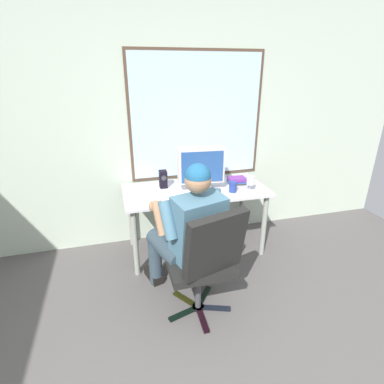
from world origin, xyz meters
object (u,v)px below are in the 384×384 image
wine_glass (251,181)px  desk (195,198)px  book_stack (237,180)px  crt_monitor (201,165)px  coffee_mug (233,187)px  person_seated (188,230)px  desk_speaker (163,179)px  office_chair (206,257)px

wine_glass → desk: bearing=161.2°
book_stack → crt_monitor: bearing=-178.1°
book_stack → coffee_mug: bearing=-123.2°
person_seated → book_stack: size_ratio=6.14×
book_stack → desk_speaker: bearing=171.7°
desk → office_chair: office_chair is taller
desk → wine_glass: size_ratio=9.55×
coffee_mug → desk: bearing=153.6°
crt_monitor → wine_glass: 0.52m
office_chair → crt_monitor: 1.09m
crt_monitor → book_stack: 0.46m
desk_speaker → book_stack: 0.78m
crt_monitor → coffee_mug: size_ratio=4.49×
wine_glass → desk_speaker: bearing=159.4°
office_chair → desk_speaker: size_ratio=5.36×
office_chair → crt_monitor: size_ratio=2.08×
desk → crt_monitor: size_ratio=3.11×
desk → desk_speaker: (-0.31, 0.14, 0.19)m
crt_monitor → coffee_mug: crt_monitor is taller
desk → crt_monitor: crt_monitor is taller
crt_monitor → book_stack: bearing=1.9°
office_chair → coffee_mug: size_ratio=9.32×
desk_speaker → coffee_mug: 0.72m
person_seated → crt_monitor: 0.84m
person_seated → crt_monitor: (0.32, 0.72, 0.30)m
office_chair → desk: bearing=78.8°
book_stack → person_seated: bearing=-134.6°
desk_speaker → book_stack: (0.77, -0.11, -0.05)m
person_seated → desk: bearing=69.9°
crt_monitor → wine_glass: bearing=-21.8°
desk → coffee_mug: bearing=-26.4°
desk_speaker → book_stack: desk_speaker is taller
person_seated → crt_monitor: bearing=66.3°
desk → office_chair: bearing=-101.2°
person_seated → book_stack: 1.04m
desk → coffee_mug: 0.41m
crt_monitor → desk_speaker: bearing=160.8°
desk_speaker → book_stack: size_ratio=0.89×
person_seated → desk_speaker: person_seated is taller
wine_glass → desk_speaker: 0.89m
wine_glass → book_stack: 0.22m
crt_monitor → person_seated: bearing=-113.7°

